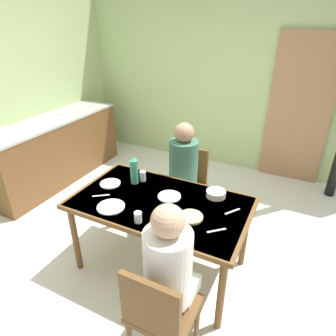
{
  "coord_description": "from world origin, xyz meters",
  "views": [
    {
      "loc": [
        1.18,
        -2.08,
        2.13
      ],
      "look_at": [
        0.19,
        -0.09,
        0.98
      ],
      "focal_mm": 31.36,
      "sensor_mm": 36.0,
      "label": 1
    }
  ],
  "objects_px": {
    "water_bottle_green_near": "(134,171)",
    "person_far_diner": "(183,164)",
    "chair_near_diner": "(159,313)",
    "serving_bowl_center": "(216,194)",
    "chair_far_diner": "(187,182)",
    "dining_table": "(160,208)",
    "kitchen_counter": "(55,150)",
    "person_near_diner": "(169,264)"
  },
  "relations": [
    {
      "from": "water_bottle_green_near",
      "to": "person_far_diner",
      "type": "bearing_deg",
      "value": 59.26
    },
    {
      "from": "chair_near_diner",
      "to": "serving_bowl_center",
      "type": "relative_size",
      "value": 5.12
    },
    {
      "from": "chair_far_diner",
      "to": "water_bottle_green_near",
      "type": "bearing_deg",
      "value": 65.15
    },
    {
      "from": "dining_table",
      "to": "chair_far_diner",
      "type": "distance_m",
      "value": 0.81
    },
    {
      "from": "kitchen_counter",
      "to": "serving_bowl_center",
      "type": "xyz_separation_m",
      "value": [
        2.55,
        -0.59,
        0.31
      ]
    },
    {
      "from": "chair_near_diner",
      "to": "water_bottle_green_near",
      "type": "height_order",
      "value": "water_bottle_green_near"
    },
    {
      "from": "kitchen_counter",
      "to": "water_bottle_green_near",
      "type": "bearing_deg",
      "value": -21.44
    },
    {
      "from": "dining_table",
      "to": "chair_near_diner",
      "type": "xyz_separation_m",
      "value": [
        0.4,
        -0.79,
        -0.17
      ]
    },
    {
      "from": "person_far_diner",
      "to": "water_bottle_green_near",
      "type": "bearing_deg",
      "value": 59.26
    },
    {
      "from": "kitchen_counter",
      "to": "dining_table",
      "type": "height_order",
      "value": "kitchen_counter"
    },
    {
      "from": "chair_near_diner",
      "to": "serving_bowl_center",
      "type": "height_order",
      "value": "chair_near_diner"
    },
    {
      "from": "kitchen_counter",
      "to": "person_far_diner",
      "type": "xyz_separation_m",
      "value": [
        2.08,
        -0.22,
        0.33
      ]
    },
    {
      "from": "person_near_diner",
      "to": "serving_bowl_center",
      "type": "relative_size",
      "value": 4.53
    },
    {
      "from": "chair_far_diner",
      "to": "person_near_diner",
      "type": "distance_m",
      "value": 1.54
    },
    {
      "from": "water_bottle_green_near",
      "to": "serving_bowl_center",
      "type": "xyz_separation_m",
      "value": [
        0.76,
        0.11,
        -0.1
      ]
    },
    {
      "from": "kitchen_counter",
      "to": "chair_far_diner",
      "type": "relative_size",
      "value": 2.41
    },
    {
      "from": "dining_table",
      "to": "serving_bowl_center",
      "type": "xyz_separation_m",
      "value": [
        0.4,
        0.29,
        0.1
      ]
    },
    {
      "from": "chair_near_diner",
      "to": "water_bottle_green_near",
      "type": "xyz_separation_m",
      "value": [
        -0.77,
        0.96,
        0.36
      ]
    },
    {
      "from": "chair_near_diner",
      "to": "person_far_diner",
      "type": "bearing_deg",
      "value": 108.48
    },
    {
      "from": "chair_near_diner",
      "to": "dining_table",
      "type": "bearing_deg",
      "value": 117.14
    },
    {
      "from": "dining_table",
      "to": "person_near_diner",
      "type": "height_order",
      "value": "person_near_diner"
    },
    {
      "from": "person_near_diner",
      "to": "water_bottle_green_near",
      "type": "height_order",
      "value": "person_near_diner"
    },
    {
      "from": "dining_table",
      "to": "chair_near_diner",
      "type": "distance_m",
      "value": 0.9
    },
    {
      "from": "person_far_diner",
      "to": "water_bottle_green_near",
      "type": "height_order",
      "value": "person_far_diner"
    },
    {
      "from": "kitchen_counter",
      "to": "person_far_diner",
      "type": "height_order",
      "value": "person_far_diner"
    },
    {
      "from": "chair_far_diner",
      "to": "person_near_diner",
      "type": "bearing_deg",
      "value": 108.48
    },
    {
      "from": "chair_near_diner",
      "to": "person_far_diner",
      "type": "distance_m",
      "value": 1.54
    },
    {
      "from": "person_near_diner",
      "to": "person_far_diner",
      "type": "bearing_deg",
      "value": 110.26
    },
    {
      "from": "chair_far_diner",
      "to": "person_far_diner",
      "type": "bearing_deg",
      "value": 90.0
    },
    {
      "from": "chair_near_diner",
      "to": "person_near_diner",
      "type": "distance_m",
      "value": 0.31
    },
    {
      "from": "person_near_diner",
      "to": "kitchen_counter",
      "type": "bearing_deg",
      "value": 149.17
    },
    {
      "from": "kitchen_counter",
      "to": "serving_bowl_center",
      "type": "bearing_deg",
      "value": -12.99
    },
    {
      "from": "person_far_diner",
      "to": "serving_bowl_center",
      "type": "distance_m",
      "value": 0.6
    },
    {
      "from": "dining_table",
      "to": "chair_far_diner",
      "type": "bearing_deg",
      "value": 95.59
    },
    {
      "from": "dining_table",
      "to": "chair_far_diner",
      "type": "relative_size",
      "value": 1.73
    },
    {
      "from": "dining_table",
      "to": "person_far_diner",
      "type": "xyz_separation_m",
      "value": [
        -0.08,
        0.65,
        0.12
      ]
    },
    {
      "from": "dining_table",
      "to": "person_far_diner",
      "type": "height_order",
      "value": "person_far_diner"
    },
    {
      "from": "kitchen_counter",
      "to": "chair_far_diner",
      "type": "height_order",
      "value": "kitchen_counter"
    },
    {
      "from": "person_near_diner",
      "to": "water_bottle_green_near",
      "type": "distance_m",
      "value": 1.13
    },
    {
      "from": "chair_far_diner",
      "to": "serving_bowl_center",
      "type": "xyz_separation_m",
      "value": [
        0.48,
        -0.5,
        0.26
      ]
    },
    {
      "from": "person_near_diner",
      "to": "chair_far_diner",
      "type": "bearing_deg",
      "value": 108.48
    },
    {
      "from": "chair_far_diner",
      "to": "person_near_diner",
      "type": "xyz_separation_m",
      "value": [
        0.48,
        -1.44,
        0.28
      ]
    }
  ]
}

